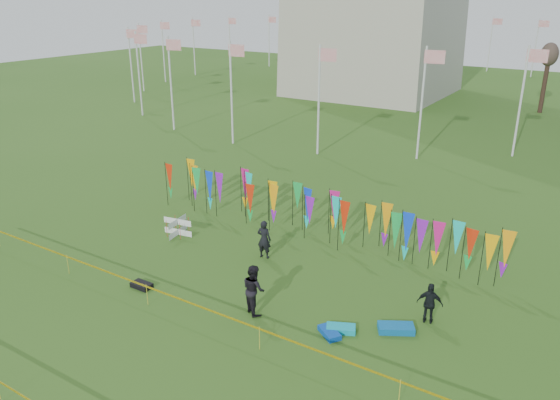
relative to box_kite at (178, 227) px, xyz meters
The scene contains 12 objects.
ground 7.07m from the box_kite, 37.46° to the right, with size 160.00×160.00×0.00m, color #2D5518.
flagpole_ring 44.65m from the box_kite, 100.88° to the left, with size 57.40×56.16×8.00m.
banner_row 6.93m from the box_kite, 30.69° to the left, with size 18.64×0.64×2.43m.
caution_tape_near 7.74m from the box_kite, 45.93° to the right, with size 26.00×0.02×0.90m.
box_kite is the anchor object (origin of this frame).
person_left 5.06m from the box_kite, ahead, with size 0.67×0.49×1.83m, color black.
person_mid 8.19m from the box_kite, 27.20° to the right, with size 0.96×0.59×1.98m, color black.
person_right 13.14m from the box_kite, ahead, with size 0.94×0.54×1.61m, color black.
kite_bag_turquoise 11.09m from the box_kite, 16.28° to the right, with size 1.04×0.52×0.21m, color #0DAFC7.
kite_bag_blue 10.99m from the box_kite, 18.76° to the right, with size 0.94×0.49×0.20m, color #0B49B7.
kite_bag_black 5.25m from the box_kite, 64.23° to the right, with size 0.87×0.50×0.20m, color black.
kite_bag_teal 12.49m from the box_kite, ahead, with size 1.28×0.61×0.24m, color #0C65AC.
Camera 1 is at (12.12, -14.08, 11.46)m, focal length 35.00 mm.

